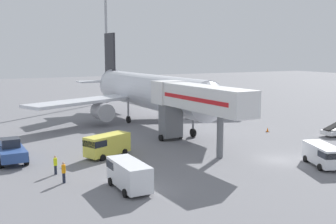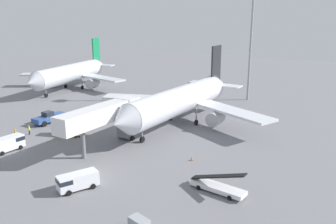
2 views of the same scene
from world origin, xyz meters
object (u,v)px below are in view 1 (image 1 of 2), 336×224
at_px(airplane_at_gate, 147,91).
at_px(service_van_far_right, 128,173).
at_px(jet_bridge, 194,100).
at_px(apron_light_mast, 106,2).
at_px(pushback_tug, 10,150).
at_px(ground_crew_worker_foreground, 64,172).
at_px(ground_crew_worker_midground, 55,164).
at_px(safety_cone_alpha, 268,130).
at_px(service_van_far_center, 323,154).
at_px(service_van_far_left, 106,144).

height_order(airplane_at_gate, service_van_far_right, airplane_at_gate).
relative_size(jet_bridge, apron_light_mast, 0.52).
distance_m(pushback_tug, ground_crew_worker_foreground, 10.06).
height_order(ground_crew_worker_midground, apron_light_mast, apron_light_mast).
bearing_deg(ground_crew_worker_foreground, pushback_tug, 108.54).
bearing_deg(apron_light_mast, jet_bridge, -96.67).
relative_size(safety_cone_alpha, apron_light_mast, 0.02).
height_order(airplane_at_gate, apron_light_mast, apron_light_mast).
distance_m(airplane_at_gate, ground_crew_worker_midground, 29.26).
distance_m(jet_bridge, service_van_far_center, 15.02).
bearing_deg(service_van_far_right, ground_crew_worker_foreground, 137.79).
height_order(pushback_tug, safety_cone_alpha, pushback_tug).
bearing_deg(service_van_far_left, jet_bridge, -4.22).
bearing_deg(jet_bridge, service_van_far_left, 175.78).
height_order(pushback_tug, ground_crew_worker_foreground, pushback_tug).
xyz_separation_m(service_van_far_left, safety_cone_alpha, (24.43, 2.89, -1.03)).
relative_size(ground_crew_worker_foreground, safety_cone_alpha, 2.93).
height_order(jet_bridge, service_van_far_center, jet_bridge).
distance_m(ground_crew_worker_foreground, safety_cone_alpha, 32.00).
relative_size(jet_bridge, service_van_far_right, 3.21).
bearing_deg(service_van_far_right, jet_bridge, 39.57).
height_order(airplane_at_gate, pushback_tug, airplane_at_gate).
relative_size(pushback_tug, service_van_far_left, 1.28).
bearing_deg(service_van_far_left, service_van_far_center, -37.02).
distance_m(service_van_far_right, ground_crew_worker_midground, 8.04).
bearing_deg(pushback_tug, ground_crew_worker_midground, -65.29).
height_order(airplane_at_gate, ground_crew_worker_midground, airplane_at_gate).
bearing_deg(service_van_far_right, service_van_far_left, 80.63).
xyz_separation_m(service_van_far_left, ground_crew_worker_foreground, (-6.07, -6.76, -0.37)).
height_order(airplane_at_gate, service_van_far_left, airplane_at_gate).
bearing_deg(service_van_far_center, service_van_far_left, 142.98).
height_order(ground_crew_worker_foreground, apron_light_mast, apron_light_mast).
xyz_separation_m(pushback_tug, service_van_far_center, (26.74, -15.95, 0.08)).
bearing_deg(pushback_tug, airplane_at_gate, 34.31).
distance_m(pushback_tug, apron_light_mast, 53.16).
bearing_deg(pushback_tug, service_van_far_center, -30.81).
bearing_deg(pushback_tug, safety_cone_alpha, 0.21).
relative_size(service_van_far_center, ground_crew_worker_midground, 3.06).
xyz_separation_m(airplane_at_gate, ground_crew_worker_midground, (-19.06, -21.85, -3.96)).
bearing_deg(jet_bridge, ground_crew_worker_foreground, -159.78).
height_order(pushback_tug, service_van_far_right, pushback_tug).
relative_size(airplane_at_gate, safety_cone_alpha, 64.34).
height_order(service_van_far_left, ground_crew_worker_foreground, service_van_far_left).
distance_m(service_van_far_left, ground_crew_worker_midground, 7.34).
bearing_deg(service_van_far_center, service_van_far_right, 172.58).
bearing_deg(safety_cone_alpha, ground_crew_worker_foreground, -162.43).
bearing_deg(ground_crew_worker_midground, service_van_far_right, -56.69).
relative_size(pushback_tug, ground_crew_worker_midground, 3.97).
distance_m(pushback_tug, safety_cone_alpha, 33.71).
xyz_separation_m(airplane_at_gate, pushback_tug, (-22.15, -15.12, -3.77)).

